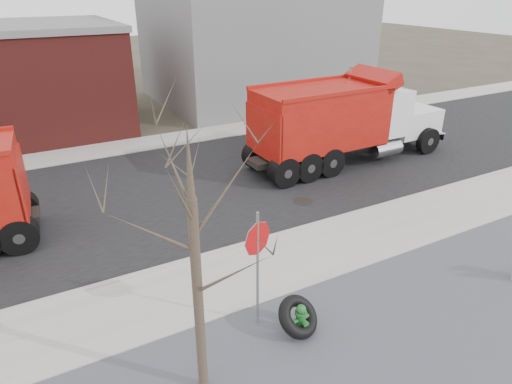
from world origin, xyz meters
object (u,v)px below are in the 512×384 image
fire_hydrant (301,320)px  dump_truck_red_a (344,118)px  stop_sign (258,251)px  truck_tire (298,317)px

fire_hydrant → dump_truck_red_a: dump_truck_red_a is taller
fire_hydrant → stop_sign: bearing=128.4°
fire_hydrant → dump_truck_red_a: bearing=42.1°
dump_truck_red_a → stop_sign: bearing=-139.0°
truck_tire → stop_sign: (-0.63, 0.68, 1.49)m
stop_sign → dump_truck_red_a: size_ratio=0.30×
fire_hydrant → truck_tire: truck_tire is taller
fire_hydrant → stop_sign: size_ratio=0.27×
stop_sign → dump_truck_red_a: dump_truck_red_a is taller
fire_hydrant → truck_tire: (-0.05, 0.04, 0.09)m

